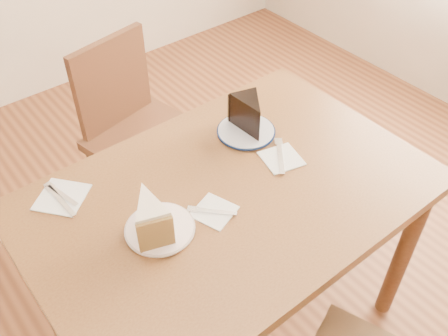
# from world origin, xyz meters

# --- Properties ---
(ground) EXTENTS (4.00, 4.00, 0.00)m
(ground) POSITION_xyz_m (0.00, 0.00, 0.00)
(ground) COLOR #492513
(ground) RESTS_ON ground
(table) EXTENTS (1.20, 0.80, 0.75)m
(table) POSITION_xyz_m (0.00, 0.00, 0.65)
(table) COLOR #472913
(table) RESTS_ON ground
(chair_far) EXTENTS (0.51, 0.51, 0.87)m
(chair_far) POSITION_xyz_m (0.09, 0.71, 0.48)
(chair_far) COLOR #391D11
(chair_far) RESTS_ON ground
(plate_cream) EXTENTS (0.19, 0.19, 0.01)m
(plate_cream) POSITION_xyz_m (-0.24, 0.00, 0.76)
(plate_cream) COLOR white
(plate_cream) RESTS_ON table
(plate_navy) EXTENTS (0.19, 0.19, 0.01)m
(plate_navy) POSITION_xyz_m (0.22, 0.18, 0.76)
(plate_navy) COLOR silver
(plate_navy) RESTS_ON table
(carrot_cake) EXTENTS (0.13, 0.15, 0.10)m
(carrot_cake) POSITION_xyz_m (-0.26, 0.02, 0.81)
(carrot_cake) COLOR #F2E6C8
(carrot_cake) RESTS_ON plate_cream
(chocolate_cake) EXTENTS (0.13, 0.16, 0.10)m
(chocolate_cake) POSITION_xyz_m (0.23, 0.17, 0.81)
(chocolate_cake) COLOR black
(chocolate_cake) RESTS_ON plate_navy
(napkin_cream) EXTENTS (0.14, 0.14, 0.00)m
(napkin_cream) POSITION_xyz_m (-0.09, -0.04, 0.75)
(napkin_cream) COLOR white
(napkin_cream) RESTS_ON table
(napkin_navy) EXTENTS (0.14, 0.14, 0.00)m
(napkin_navy) POSITION_xyz_m (0.22, 0.01, 0.75)
(napkin_navy) COLOR white
(napkin_navy) RESTS_ON table
(napkin_spare) EXTENTS (0.19, 0.19, 0.00)m
(napkin_spare) POSITION_xyz_m (-0.40, 0.29, 0.75)
(napkin_spare) COLOR white
(napkin_spare) RESTS_ON table
(fork_cream) EXTENTS (0.11, 0.11, 0.00)m
(fork_cream) POSITION_xyz_m (-0.09, -0.04, 0.76)
(fork_cream) COLOR white
(fork_cream) RESTS_ON napkin_cream
(knife_navy) EXTENTS (0.12, 0.14, 0.00)m
(knife_navy) POSITION_xyz_m (0.22, 0.02, 0.76)
(knife_navy) COLOR silver
(knife_navy) RESTS_ON napkin_navy
(fork_spare) EXTENTS (0.04, 0.14, 0.00)m
(fork_spare) POSITION_xyz_m (-0.40, 0.29, 0.76)
(fork_spare) COLOR white
(fork_spare) RESTS_ON napkin_spare
(knife_spare) EXTENTS (0.02, 0.16, 0.00)m
(knife_spare) POSITION_xyz_m (-0.41, 0.27, 0.76)
(knife_spare) COLOR silver
(knife_spare) RESTS_ON napkin_spare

